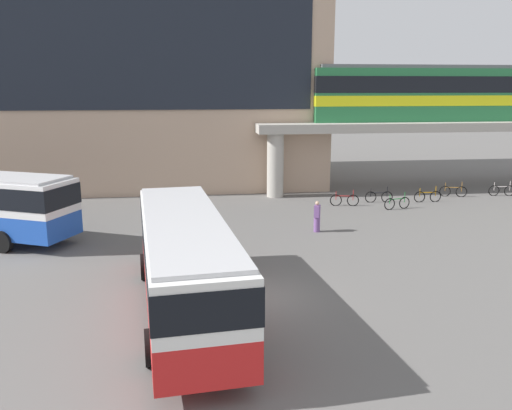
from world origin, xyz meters
name	(u,v)px	position (x,y,z in m)	size (l,w,h in m)	color
ground_plane	(226,225)	(0.00, 10.00, 0.00)	(120.00, 120.00, 0.00)	#605E5B
station_building	(109,40)	(-7.52, 25.53, 10.62)	(30.84, 14.86, 21.23)	tan
elevated_platform	(443,131)	(16.38, 19.01, 4.08)	(27.53, 5.56, 4.82)	#ADA89E
train	(447,93)	(16.47, 19.01, 6.79)	(19.79, 2.96, 3.84)	#26723F
bus_main	(185,255)	(-2.18, -1.09, 1.99)	(3.55, 11.23, 3.22)	red
bicycle_orange	(428,196)	(13.18, 14.06, 0.36)	(1.79, 0.11, 1.04)	black
bicycle_brown	(453,191)	(15.65, 15.46, 0.36)	(1.73, 0.58, 1.04)	black
bicycle_red	(344,200)	(7.60, 13.69, 0.36)	(1.77, 0.39, 1.04)	black
bicycle_black	(379,197)	(10.07, 14.38, 0.36)	(1.79, 0.21, 1.04)	black
bicycle_green	(397,203)	(10.48, 12.43, 0.36)	(1.76, 0.46, 1.04)	black
bicycle_silver	(502,190)	(19.04, 15.29, 0.36)	(1.78, 0.34, 1.04)	black
pedestrian_near_building	(317,218)	(4.45, 8.07, 0.74)	(0.40, 0.47, 1.59)	#724C8C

